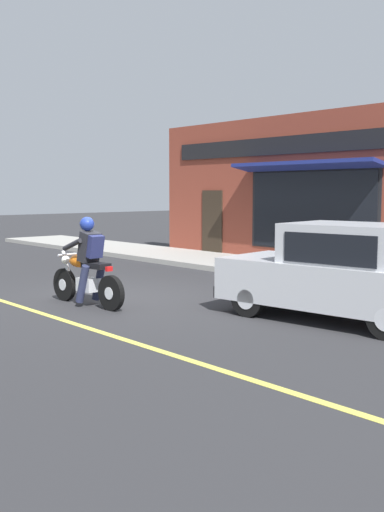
{
  "coord_description": "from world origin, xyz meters",
  "views": [
    {
      "loc": [
        -6.57,
        -9.47,
        2.08
      ],
      "look_at": [
        0.35,
        -1.73,
        0.95
      ],
      "focal_mm": 42.0,
      "sensor_mm": 36.0,
      "label": 1
    }
  ],
  "objects": [
    {
      "name": "ground_plane",
      "position": [
        0.0,
        0.0,
        0.0
      ],
      "size": [
        80.0,
        80.0,
        0.0
      ],
      "primitive_type": "plane",
      "color": "#2B2B2D"
    },
    {
      "name": "sidewalk_curb",
      "position": [
        5.36,
        3.0,
        0.07
      ],
      "size": [
        2.6,
        22.0,
        0.14
      ],
      "primitive_type": "cube",
      "color": "#9E9B93",
      "rests_on": "ground"
    },
    {
      "name": "storefront_building",
      "position": [
        6.88,
        1.65,
        2.11
      ],
      "size": [
        1.25,
        9.63,
        4.2
      ],
      "color": "brown",
      "rests_on": "ground"
    },
    {
      "name": "motorcycle_with_rider",
      "position": [
        -0.82,
        -0.18,
        0.68
      ],
      "size": [
        0.59,
        2.02,
        1.62
      ],
      "color": "black",
      "rests_on": "ground"
    },
    {
      "name": "car_hatchback",
      "position": [
        1.52,
        -3.96,
        0.77
      ],
      "size": [
        2.08,
        3.95,
        1.57
      ],
      "color": "black",
      "rests_on": "ground"
    }
  ]
}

